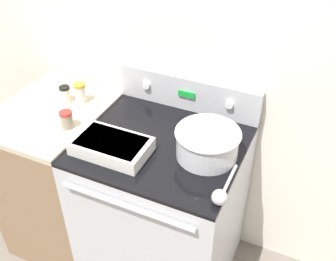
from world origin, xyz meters
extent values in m
cube|color=silver|center=(0.00, 0.72, 1.25)|extent=(8.00, 0.05, 2.50)
cube|color=#BCBCC1|center=(0.00, 0.34, 0.46)|extent=(0.76, 0.69, 0.92)
cube|color=black|center=(0.00, 0.34, 0.92)|extent=(0.76, 0.69, 0.02)
cylinder|color=silver|center=(0.00, -0.02, 0.86)|extent=(0.62, 0.02, 0.02)
cube|color=#BCBCC1|center=(0.00, 0.66, 1.02)|extent=(0.76, 0.05, 0.18)
cylinder|color=white|center=(-0.23, 0.63, 1.03)|extent=(0.04, 0.02, 0.04)
cylinder|color=white|center=(0.23, 0.63, 1.03)|extent=(0.04, 0.02, 0.04)
cube|color=green|center=(0.00, 0.63, 1.03)|extent=(0.09, 0.01, 0.03)
cube|color=#896B4C|center=(-0.64, 0.34, 0.46)|extent=(0.53, 0.69, 0.92)
cube|color=beige|center=(-0.64, 0.34, 0.93)|extent=(0.53, 0.69, 0.03)
cylinder|color=silver|center=(0.22, 0.34, 1.00)|extent=(0.27, 0.27, 0.13)
torus|color=silver|center=(0.22, 0.34, 1.06)|extent=(0.29, 0.29, 0.01)
cylinder|color=beige|center=(0.22, 0.34, 1.05)|extent=(0.25, 0.25, 0.02)
cube|color=silver|center=(-0.18, 0.18, 0.96)|extent=(0.34, 0.21, 0.06)
cube|color=beige|center=(-0.18, 0.18, 0.98)|extent=(0.30, 0.18, 0.03)
cylinder|color=#B7B7B7|center=(0.36, 0.20, 0.94)|extent=(0.01, 0.23, 0.01)
sphere|color=#B7B7B7|center=(0.36, 0.08, 0.96)|extent=(0.06, 0.06, 0.06)
cylinder|color=gray|center=(-0.46, 0.24, 0.98)|extent=(0.06, 0.06, 0.08)
cylinder|color=red|center=(-0.46, 0.24, 1.03)|extent=(0.06, 0.06, 0.01)
cylinder|color=beige|center=(-0.53, 0.46, 0.99)|extent=(0.06, 0.06, 0.10)
cylinder|color=orange|center=(-0.53, 0.46, 1.05)|extent=(0.06, 0.06, 0.01)
cylinder|color=beige|center=(-0.61, 0.43, 0.98)|extent=(0.05, 0.05, 0.08)
cylinder|color=black|center=(-0.61, 0.43, 1.03)|extent=(0.06, 0.06, 0.01)
camera|label=1|loc=(0.62, -0.96, 2.07)|focal=42.00mm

